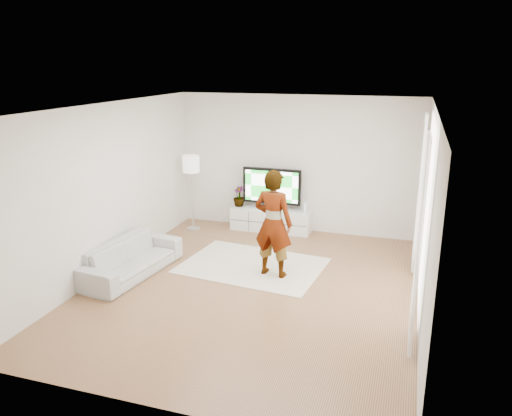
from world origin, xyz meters
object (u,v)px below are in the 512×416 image
(media_console, at_px, (271,220))
(floor_lamp, at_px, (191,167))
(television, at_px, (272,187))
(sofa, at_px, (131,258))
(rug, at_px, (252,265))
(player, at_px, (273,223))

(media_console, bearing_deg, floor_lamp, -165.88)
(television, height_order, sofa, television)
(television, xyz_separation_m, rug, (0.21, -1.96, -0.93))
(media_console, distance_m, floor_lamp, 1.98)
(media_console, distance_m, sofa, 3.29)
(player, bearing_deg, media_console, -65.19)
(sofa, xyz_separation_m, floor_lamp, (0.00, 2.47, 1.05))
(media_console, distance_m, television, 0.70)
(television, relative_size, player, 0.69)
(television, distance_m, sofa, 3.38)
(media_console, bearing_deg, player, -73.36)
(television, bearing_deg, media_console, -90.00)
(rug, xyz_separation_m, player, (0.44, -0.26, 0.90))
(media_console, xyz_separation_m, player, (0.66, -2.19, 0.67))
(media_console, bearing_deg, sofa, -119.15)
(television, relative_size, sofa, 0.63)
(television, bearing_deg, floor_lamp, -164.96)
(player, bearing_deg, rug, -22.30)
(sofa, bearing_deg, player, -66.30)
(rug, xyz_separation_m, sofa, (-1.81, -0.94, 0.28))
(floor_lamp, bearing_deg, player, -38.40)
(sofa, height_order, floor_lamp, floor_lamp)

